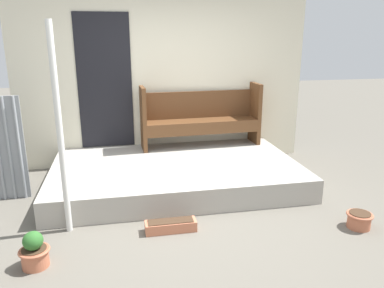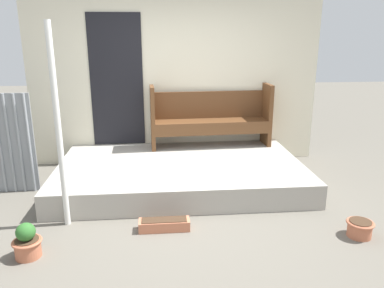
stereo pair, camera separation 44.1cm
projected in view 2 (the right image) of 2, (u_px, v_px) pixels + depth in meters
The scene contains 8 objects.
ground_plane at pixel (184, 216), 4.28m from camera, with size 24.00×24.00×0.00m, color #666056.
porch_slab at pixel (181, 173), 5.20m from camera, with size 3.31×2.00×0.31m.
house_wall at pixel (173, 81), 5.85m from camera, with size 4.51×0.08×2.60m.
support_post at pixel (58, 129), 3.82m from camera, with size 0.06×0.06×2.14m.
bench at pixel (210, 115), 5.82m from camera, with size 1.87×0.48×0.96m.
flower_pot_left at pixel (27, 242), 3.47m from camera, with size 0.27×0.27×0.34m.
flower_pot_middle at pixel (360, 228), 3.83m from camera, with size 0.28×0.28×0.17m.
planter_box_rect at pixel (164, 225), 3.98m from camera, with size 0.54×0.17×0.12m.
Camera 2 is at (-0.26, -3.87, 2.00)m, focal length 35.00 mm.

